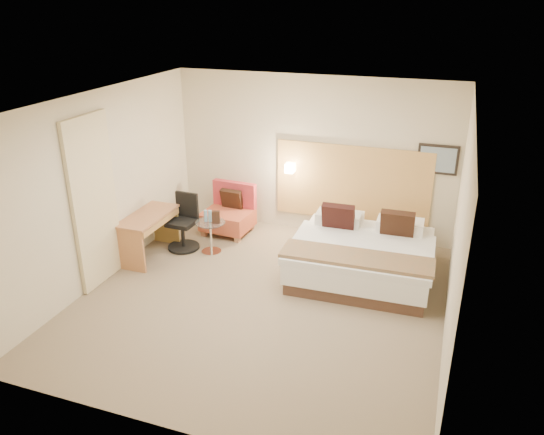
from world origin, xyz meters
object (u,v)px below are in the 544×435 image
(side_table, at_px, (211,235))
(desk, at_px, (149,224))
(bed, at_px, (363,254))
(lounge_chair, at_px, (229,213))
(desk_chair, at_px, (184,227))

(side_table, relative_size, desk, 0.52)
(bed, bearing_deg, lounge_chair, 162.81)
(desk_chair, bearing_deg, desk, -128.17)
(bed, distance_m, side_table, 2.44)
(bed, relative_size, lounge_chair, 2.44)
(lounge_chair, bearing_deg, side_table, -86.72)
(lounge_chair, height_order, desk_chair, desk_chair)
(lounge_chair, xyz_separation_m, side_table, (0.05, -0.86, -0.04))
(desk_chair, bearing_deg, side_table, -1.41)
(side_table, bearing_deg, bed, 2.06)
(bed, bearing_deg, side_table, -177.94)
(lounge_chair, distance_m, desk, 1.53)
(lounge_chair, xyz_separation_m, desk, (-0.79, -1.30, 0.22))
(bed, height_order, desk_chair, bed)
(bed, height_order, side_table, bed)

